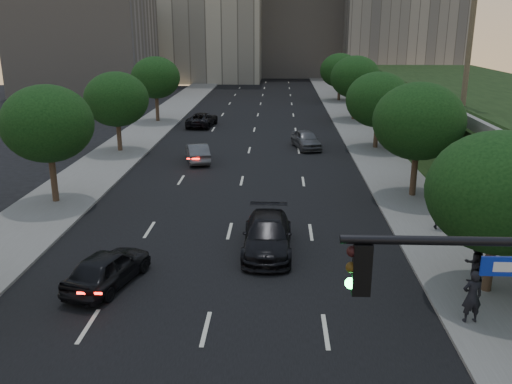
{
  "coord_description": "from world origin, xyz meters",
  "views": [
    {
      "loc": [
        2.36,
        -10.87,
        9.77
      ],
      "look_at": [
        1.52,
        9.03,
        3.6
      ],
      "focal_mm": 38.0,
      "sensor_mm": 36.0,
      "label": 1
    }
  ],
  "objects_px": {
    "sedan_near_right": "(267,235)",
    "pedestrian_c": "(440,212)",
    "sedan_mid_left": "(198,153)",
    "pedestrian_a": "(472,296)",
    "pedestrian_b": "(474,262)",
    "sedan_far_left": "(202,120)",
    "sedan_far_right": "(306,139)",
    "sedan_near_left": "(108,268)"
  },
  "relations": [
    {
      "from": "sedan_near_right",
      "to": "pedestrian_c",
      "type": "bearing_deg",
      "value": 18.68
    },
    {
      "from": "sedan_mid_left",
      "to": "pedestrian_a",
      "type": "relative_size",
      "value": 2.26
    },
    {
      "from": "pedestrian_b",
      "to": "pedestrian_c",
      "type": "height_order",
      "value": "pedestrian_c"
    },
    {
      "from": "sedan_far_left",
      "to": "pedestrian_c",
      "type": "bearing_deg",
      "value": 125.73
    },
    {
      "from": "sedan_far_right",
      "to": "pedestrian_b",
      "type": "bearing_deg",
      "value": -90.18
    },
    {
      "from": "pedestrian_a",
      "to": "pedestrian_b",
      "type": "xyz_separation_m",
      "value": [
        1.13,
        3.09,
        -0.12
      ]
    },
    {
      "from": "sedan_near_right",
      "to": "pedestrian_a",
      "type": "xyz_separation_m",
      "value": [
        6.98,
        -6.0,
        0.32
      ]
    },
    {
      "from": "pedestrian_b",
      "to": "pedestrian_c",
      "type": "distance_m",
      "value": 5.72
    },
    {
      "from": "sedan_far_left",
      "to": "sedan_near_right",
      "type": "bearing_deg",
      "value": 109.86
    },
    {
      "from": "sedan_far_left",
      "to": "sedan_far_right",
      "type": "bearing_deg",
      "value": 142.52
    },
    {
      "from": "pedestrian_a",
      "to": "sedan_near_left",
      "type": "bearing_deg",
      "value": -17.81
    },
    {
      "from": "sedan_far_right",
      "to": "pedestrian_a",
      "type": "relative_size",
      "value": 2.36
    },
    {
      "from": "sedan_near_left",
      "to": "pedestrian_c",
      "type": "height_order",
      "value": "pedestrian_c"
    },
    {
      "from": "sedan_near_left",
      "to": "sedan_far_left",
      "type": "height_order",
      "value": "sedan_near_left"
    },
    {
      "from": "sedan_far_left",
      "to": "sedan_near_right",
      "type": "height_order",
      "value": "sedan_near_right"
    },
    {
      "from": "sedan_far_left",
      "to": "sedan_near_left",
      "type": "bearing_deg",
      "value": 98.55
    },
    {
      "from": "sedan_near_left",
      "to": "pedestrian_c",
      "type": "relative_size",
      "value": 2.52
    },
    {
      "from": "sedan_near_left",
      "to": "pedestrian_c",
      "type": "xyz_separation_m",
      "value": [
        14.52,
        6.39,
        0.27
      ]
    },
    {
      "from": "sedan_far_right",
      "to": "sedan_near_right",
      "type": "bearing_deg",
      "value": -109.98
    },
    {
      "from": "sedan_mid_left",
      "to": "pedestrian_c",
      "type": "distance_m",
      "value": 19.46
    },
    {
      "from": "sedan_mid_left",
      "to": "pedestrian_a",
      "type": "distance_m",
      "value": 25.65
    },
    {
      "from": "sedan_mid_left",
      "to": "pedestrian_a",
      "type": "xyz_separation_m",
      "value": [
        12.51,
        -22.39,
        0.39
      ]
    },
    {
      "from": "pedestrian_b",
      "to": "pedestrian_a",
      "type": "bearing_deg",
      "value": 60.69
    },
    {
      "from": "sedan_near_right",
      "to": "sedan_near_left",
      "type": "bearing_deg",
      "value": -149.34
    },
    {
      "from": "sedan_near_left",
      "to": "sedan_mid_left",
      "type": "distance_m",
      "value": 19.99
    },
    {
      "from": "sedan_near_left",
      "to": "pedestrian_a",
      "type": "distance_m",
      "value": 13.33
    },
    {
      "from": "sedan_far_right",
      "to": "pedestrian_a",
      "type": "bearing_deg",
      "value": -93.86
    },
    {
      "from": "sedan_far_left",
      "to": "pedestrian_b",
      "type": "xyz_separation_m",
      "value": [
        15.31,
        -33.88,
        0.26
      ]
    },
    {
      "from": "sedan_near_left",
      "to": "sedan_near_right",
      "type": "height_order",
      "value": "sedan_near_right"
    },
    {
      "from": "pedestrian_a",
      "to": "pedestrian_b",
      "type": "bearing_deg",
      "value": -117.53
    },
    {
      "from": "sedan_near_left",
      "to": "sedan_far_left",
      "type": "bearing_deg",
      "value": -72.44
    },
    {
      "from": "pedestrian_b",
      "to": "sedan_mid_left",
      "type": "bearing_deg",
      "value": -63.91
    },
    {
      "from": "sedan_near_right",
      "to": "pedestrian_b",
      "type": "distance_m",
      "value": 8.62
    },
    {
      "from": "sedan_mid_left",
      "to": "pedestrian_a",
      "type": "bearing_deg",
      "value": 104.91
    },
    {
      "from": "sedan_mid_left",
      "to": "sedan_near_right",
      "type": "distance_m",
      "value": 17.29
    },
    {
      "from": "sedan_near_left",
      "to": "pedestrian_a",
      "type": "relative_size",
      "value": 2.31
    },
    {
      "from": "pedestrian_c",
      "to": "sedan_near_left",
      "type": "bearing_deg",
      "value": 29.07
    },
    {
      "from": "sedan_far_right",
      "to": "pedestrian_a",
      "type": "distance_m",
      "value": 27.65
    },
    {
      "from": "pedestrian_a",
      "to": "pedestrian_c",
      "type": "bearing_deg",
      "value": -106.5
    },
    {
      "from": "pedestrian_c",
      "to": "pedestrian_b",
      "type": "bearing_deg",
      "value": 92.52
    },
    {
      "from": "sedan_near_right",
      "to": "sedan_far_right",
      "type": "bearing_deg",
      "value": 83.03
    },
    {
      "from": "sedan_near_left",
      "to": "pedestrian_c",
      "type": "bearing_deg",
      "value": -140.47
    }
  ]
}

